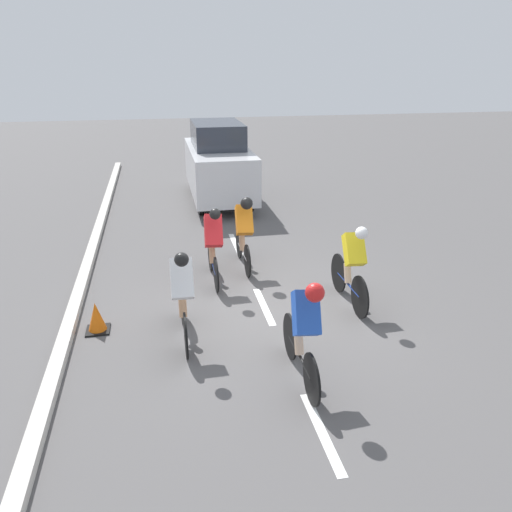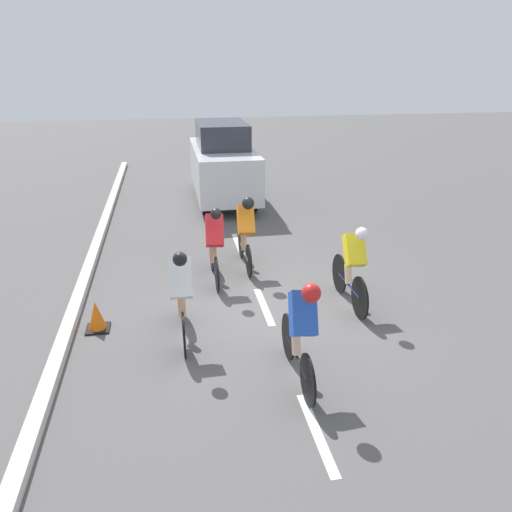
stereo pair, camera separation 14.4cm
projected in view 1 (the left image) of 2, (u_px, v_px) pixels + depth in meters
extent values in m
plane|color=#565454|center=(266.00, 310.00, 8.53)|extent=(60.00, 60.00, 0.00)
cube|color=white|center=(322.00, 432.00, 5.75)|extent=(0.12, 1.40, 0.01)
cube|color=white|center=(264.00, 306.00, 8.66)|extent=(0.12, 1.40, 0.01)
cube|color=white|center=(235.00, 244.00, 11.58)|extent=(0.12, 1.40, 0.01)
cube|color=beige|center=(71.00, 320.00, 8.06)|extent=(0.20, 26.10, 0.14)
cylinder|color=black|center=(338.00, 273.00, 9.12)|extent=(0.03, 0.71, 0.71)
cylinder|color=black|center=(360.00, 297.00, 8.19)|extent=(0.03, 0.71, 0.71)
cylinder|color=navy|center=(349.00, 284.00, 8.65)|extent=(0.04, 1.02, 0.04)
cylinder|color=navy|center=(346.00, 269.00, 8.74)|extent=(0.04, 0.04, 0.42)
cylinder|color=#1999D8|center=(348.00, 278.00, 8.66)|extent=(0.07, 0.07, 0.16)
cylinder|color=beige|center=(348.00, 273.00, 8.66)|extent=(0.12, 0.23, 0.36)
cube|color=yellow|center=(354.00, 249.00, 8.31)|extent=(0.34, 0.47, 0.57)
sphere|color=white|center=(362.00, 233.00, 7.98)|extent=(0.21, 0.21, 0.21)
cylinder|color=black|center=(290.00, 336.00, 7.08)|extent=(0.03, 0.67, 0.67)
cylinder|color=black|center=(312.00, 380.00, 6.13)|extent=(0.03, 0.67, 0.67)
cylinder|color=black|center=(300.00, 356.00, 6.60)|extent=(0.04, 1.05, 0.04)
cylinder|color=black|center=(297.00, 336.00, 6.69)|extent=(0.04, 0.04, 0.42)
cylinder|color=green|center=(299.00, 348.00, 6.61)|extent=(0.07, 0.07, 0.16)
cylinder|color=beige|center=(299.00, 342.00, 6.61)|extent=(0.12, 0.23, 0.36)
cube|color=blue|center=(306.00, 313.00, 6.26)|extent=(0.38, 0.49, 0.60)
sphere|color=red|center=(315.00, 293.00, 5.92)|extent=(0.24, 0.24, 0.24)
cylinder|color=black|center=(239.00, 243.00, 10.68)|extent=(0.03, 0.65, 0.65)
cylinder|color=black|center=(247.00, 261.00, 9.73)|extent=(0.03, 0.65, 0.65)
cylinder|color=#B7B7BC|center=(243.00, 252.00, 10.21)|extent=(0.04, 1.03, 0.04)
cylinder|color=#B7B7BC|center=(241.00, 239.00, 10.29)|extent=(0.04, 0.04, 0.42)
cylinder|color=yellow|center=(242.00, 246.00, 10.21)|extent=(0.07, 0.07, 0.16)
cylinder|color=#DBAD84|center=(242.00, 242.00, 10.21)|extent=(0.12, 0.23, 0.36)
cube|color=orange|center=(244.00, 220.00, 9.86)|extent=(0.35, 0.50, 0.61)
sphere|color=black|center=(247.00, 203.00, 9.51)|extent=(0.24, 0.24, 0.24)
cylinder|color=black|center=(182.00, 304.00, 8.01)|extent=(0.03, 0.67, 0.67)
cylinder|color=black|center=(186.00, 336.00, 7.09)|extent=(0.03, 0.67, 0.67)
cylinder|color=black|center=(184.00, 319.00, 7.55)|extent=(0.04, 1.01, 0.04)
cylinder|color=black|center=(182.00, 301.00, 7.63)|extent=(0.04, 0.04, 0.42)
cylinder|color=yellow|center=(183.00, 311.00, 7.56)|extent=(0.07, 0.07, 0.16)
cylinder|color=tan|center=(183.00, 306.00, 7.55)|extent=(0.12, 0.23, 0.36)
cube|color=white|center=(182.00, 279.00, 7.20)|extent=(0.33, 0.50, 0.60)
sphere|color=black|center=(182.00, 260.00, 6.86)|extent=(0.20, 0.20, 0.20)
cylinder|color=black|center=(210.00, 255.00, 10.02)|extent=(0.03, 0.66, 0.66)
cylinder|color=black|center=(216.00, 275.00, 9.11)|extent=(0.03, 0.66, 0.66)
cylinder|color=navy|center=(213.00, 265.00, 9.57)|extent=(0.04, 1.00, 0.04)
cylinder|color=navy|center=(212.00, 251.00, 9.65)|extent=(0.04, 0.04, 0.42)
cylinder|color=green|center=(213.00, 259.00, 9.57)|extent=(0.07, 0.07, 0.16)
cylinder|color=tan|center=(212.00, 254.00, 9.57)|extent=(0.12, 0.23, 0.36)
cube|color=red|center=(213.00, 231.00, 9.21)|extent=(0.35, 0.50, 0.62)
sphere|color=black|center=(215.00, 214.00, 8.87)|extent=(0.20, 0.20, 0.20)
cylinder|color=black|center=(250.00, 200.00, 13.91)|extent=(0.14, 0.64, 0.64)
cylinder|color=black|center=(201.00, 203.00, 13.67)|extent=(0.14, 0.64, 0.64)
cylinder|color=black|center=(235.00, 179.00, 16.34)|extent=(0.14, 0.64, 0.64)
cylinder|color=black|center=(193.00, 181.00, 16.09)|extent=(0.14, 0.64, 0.64)
cube|color=silver|center=(219.00, 169.00, 14.77)|extent=(1.70, 4.29, 1.27)
cube|color=#2D333D|center=(217.00, 134.00, 14.60)|extent=(1.39, 2.36, 0.70)
cube|color=black|center=(98.00, 330.00, 7.88)|extent=(0.36, 0.36, 0.03)
cone|color=orange|center=(96.00, 316.00, 7.79)|extent=(0.28, 0.28, 0.46)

